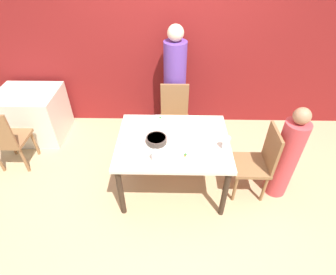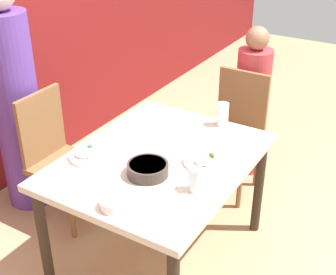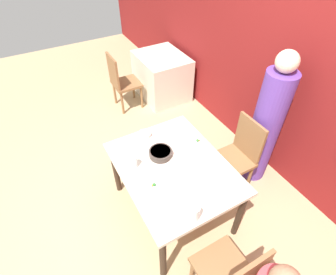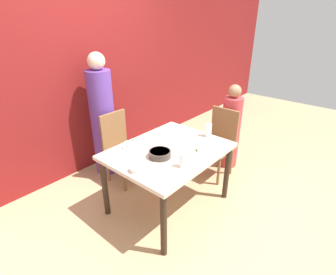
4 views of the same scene
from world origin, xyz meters
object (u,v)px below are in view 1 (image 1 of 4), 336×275
object	(u,v)px
person_child	(286,157)
plate_rice_adult	(181,155)
chair_child_spot	(258,161)
chair_adult_spot	(174,116)
person_adult	(175,87)
glass_water_tall	(155,156)
bowl_curry	(156,140)

from	to	relation	value
person_child	plate_rice_adult	bearing A→B (deg)	-170.89
chair_child_spot	plate_rice_adult	bearing A→B (deg)	-77.86
chair_child_spot	plate_rice_adult	size ratio (longest dim) A/B	3.79
chair_adult_spot	person_adult	size ratio (longest dim) A/B	0.56
chair_child_spot	glass_water_tall	size ratio (longest dim) A/B	7.12
person_adult	chair_child_spot	bearing A→B (deg)	-52.05
chair_adult_spot	glass_water_tall	xyz separation A→B (m)	(-0.19, -1.14, 0.31)
person_child	glass_water_tall	bearing A→B (deg)	-169.39
person_adult	bowl_curry	size ratio (longest dim) A/B	7.23
chair_child_spot	person_child	size ratio (longest dim) A/B	0.77
person_child	bowl_curry	size ratio (longest dim) A/B	5.32
person_child	glass_water_tall	size ratio (longest dim) A/B	9.31
plate_rice_adult	glass_water_tall	bearing A→B (deg)	-162.66
chair_child_spot	glass_water_tall	xyz separation A→B (m)	(-1.12, -0.27, 0.31)
bowl_curry	chair_adult_spot	bearing A→B (deg)	77.21
bowl_curry	plate_rice_adult	xyz separation A→B (m)	(0.26, -0.20, -0.02)
chair_adult_spot	person_child	size ratio (longest dim) A/B	0.77
chair_child_spot	glass_water_tall	distance (m)	1.20
person_adult	chair_adult_spot	bearing A→B (deg)	-90.00
person_child	plate_rice_adult	xyz separation A→B (m)	(-1.17, -0.19, 0.19)
chair_adult_spot	glass_water_tall	size ratio (longest dim) A/B	7.12
person_child	plate_rice_adult	world-z (taller)	person_child
person_adult	person_child	size ratio (longest dim) A/B	1.36
person_child	glass_water_tall	distance (m)	1.47
plate_rice_adult	glass_water_tall	size ratio (longest dim) A/B	1.88
chair_child_spot	person_child	world-z (taller)	person_child
plate_rice_adult	glass_water_tall	distance (m)	0.27
person_adult	person_child	bearing A→B (deg)	-44.18
plate_rice_adult	chair_child_spot	bearing A→B (deg)	12.14
chair_adult_spot	person_adult	bearing A→B (deg)	90.00
person_child	glass_water_tall	xyz separation A→B (m)	(-1.42, -0.27, 0.24)
person_adult	plate_rice_adult	bearing A→B (deg)	-87.46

